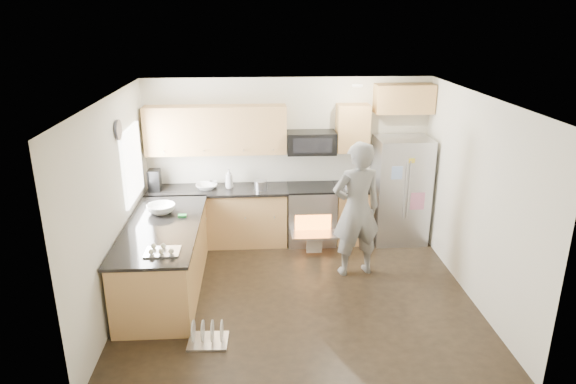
{
  "coord_description": "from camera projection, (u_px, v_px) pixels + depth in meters",
  "views": [
    {
      "loc": [
        -0.5,
        -5.96,
        3.53
      ],
      "look_at": [
        -0.09,
        0.5,
        1.26
      ],
      "focal_mm": 32.0,
      "sensor_mm": 36.0,
      "label": 1
    }
  ],
  "objects": [
    {
      "name": "stove_range",
      "position": [
        311.0,
        202.0,
        8.2
      ],
      "size": [
        0.76,
        0.97,
        1.79
      ],
      "color": "#B7B7BC",
      "rests_on": "ground"
    },
    {
      "name": "ground",
      "position": [
        297.0,
        294.0,
        6.81
      ],
      "size": [
        4.5,
        4.5,
        0.0
      ],
      "primitive_type": "plane",
      "color": "black",
      "rests_on": "ground"
    },
    {
      "name": "refrigerator",
      "position": [
        400.0,
        190.0,
        8.17
      ],
      "size": [
        0.84,
        0.67,
        1.71
      ],
      "rotation": [
        0.0,
        0.0,
        0.01
      ],
      "color": "#B7B7BC",
      "rests_on": "ground"
    },
    {
      "name": "room_shell",
      "position": [
        295.0,
        173.0,
        6.27
      ],
      "size": [
        4.54,
        4.04,
        2.62
      ],
      "color": "beige",
      "rests_on": "ground"
    },
    {
      "name": "person",
      "position": [
        357.0,
        210.0,
        7.07
      ],
      "size": [
        0.78,
        0.59,
        1.93
      ],
      "primitive_type": "imported",
      "rotation": [
        0.0,
        0.0,
        3.34
      ],
      "color": "slate",
      "rests_on": "ground"
    },
    {
      "name": "back_cabinet_run",
      "position": [
        252.0,
        185.0,
        8.1
      ],
      "size": [
        4.45,
        0.64,
        2.5
      ],
      "color": "#B78E49",
      "rests_on": "ground"
    },
    {
      "name": "peninsula",
      "position": [
        164.0,
        258.0,
        6.78
      ],
      "size": [
        0.96,
        2.36,
        1.05
      ],
      "color": "#B78E49",
      "rests_on": "ground"
    },
    {
      "name": "dish_rack",
      "position": [
        208.0,
        337.0,
        5.79
      ],
      "size": [
        0.46,
        0.37,
        0.28
      ],
      "rotation": [
        0.0,
        0.0,
        -0.04
      ],
      "color": "#B7B7BC",
      "rests_on": "ground"
    }
  ]
}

